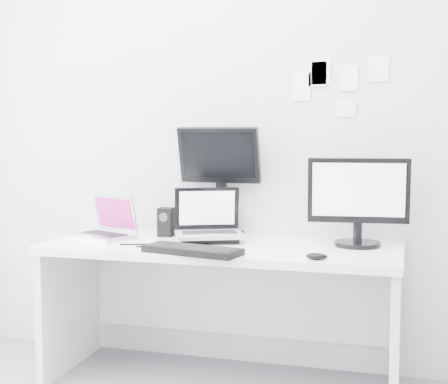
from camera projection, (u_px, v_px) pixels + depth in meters
The scene contains 15 objects.
back_wall at pixel (239, 123), 3.61m from camera, with size 3.60×3.60×0.00m, color silver.
desk at pixel (221, 314), 3.36m from camera, with size 1.80×0.70×0.73m, color white.
macbook at pixel (102, 216), 3.52m from camera, with size 0.32×0.24×0.24m, color #A7A6AB.
speaker at pixel (166, 222), 3.58m from camera, with size 0.08×0.08×0.16m, color black.
dell_laptop at pixel (209, 215), 3.39m from camera, with size 0.34×0.27×0.29m, color #A4A5AA.
rear_monitor at pixel (220, 180), 3.59m from camera, with size 0.45×0.16×0.61m, color black.
samsung_monitor at pixel (358, 201), 3.25m from camera, with size 0.50×0.23×0.46m, color black.
keyboard at pixel (192, 250), 3.08m from camera, with size 0.47×0.17×0.03m, color black.
mouse at pixel (317, 256), 2.93m from camera, with size 0.10×0.06×0.03m, color black.
wall_note_0 at pixel (321, 71), 3.45m from camera, with size 0.10×0.00×0.14m, color white.
wall_note_1 at pixel (350, 78), 3.42m from camera, with size 0.09×0.00×0.13m, color white.
wall_note_2 at pixel (379, 68), 3.37m from camera, with size 0.10×0.00×0.14m, color white.
wall_note_3 at pixel (345, 109), 3.44m from camera, with size 0.11×0.00×0.08m, color white.
wall_note_4 at pixel (318, 74), 3.46m from camera, with size 0.10×0.00×0.13m, color white.
wall_note_5 at pixel (302, 87), 3.49m from camera, with size 0.10×0.00×0.15m, color white.
Camera 1 is at (0.91, -1.91, 1.30)m, focal length 52.45 mm.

